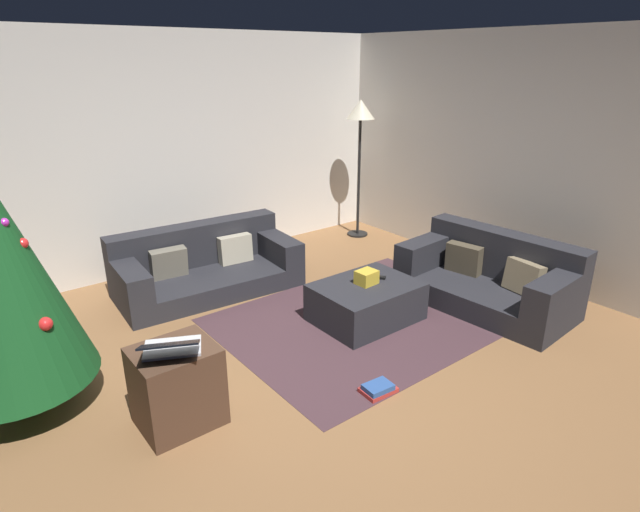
% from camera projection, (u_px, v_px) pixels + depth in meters
% --- Properties ---
extents(ground_plane, '(6.40, 6.40, 0.00)m').
position_uv_depth(ground_plane, '(323.00, 393.00, 3.84)').
color(ground_plane, brown).
extents(rear_partition, '(6.40, 0.12, 2.60)m').
position_uv_depth(rear_partition, '(144.00, 156.00, 5.68)').
color(rear_partition, silver).
rests_on(rear_partition, ground_plane).
extents(corner_partition, '(0.12, 6.40, 2.60)m').
position_uv_depth(corner_partition, '(571.00, 166.00, 5.19)').
color(corner_partition, silver).
rests_on(corner_partition, ground_plane).
extents(couch_left, '(1.90, 1.00, 0.65)m').
position_uv_depth(couch_left, '(205.00, 266.00, 5.51)').
color(couch_left, '#26262B').
rests_on(couch_left, ground_plane).
extents(couch_right, '(0.96, 1.69, 0.70)m').
position_uv_depth(couch_right, '(490.00, 278.00, 5.16)').
color(couch_right, '#26262B').
rests_on(couch_right, ground_plane).
extents(ottoman, '(0.93, 0.71, 0.36)m').
position_uv_depth(ottoman, '(366.00, 302.00, 4.86)').
color(ottoman, '#26262B').
rests_on(ottoman, ground_plane).
extents(gift_box, '(0.19, 0.17, 0.13)m').
position_uv_depth(gift_box, '(367.00, 277.00, 4.79)').
color(gift_box, gold).
rests_on(gift_box, ottoman).
extents(tv_remote, '(0.13, 0.16, 0.02)m').
position_uv_depth(tv_remote, '(377.00, 277.00, 4.93)').
color(tv_remote, black).
rests_on(tv_remote, ottoman).
extents(side_table, '(0.52, 0.44, 0.56)m').
position_uv_depth(side_table, '(177.00, 386.00, 3.45)').
color(side_table, '#4C3323').
rests_on(side_table, ground_plane).
extents(laptop, '(0.50, 0.52, 0.19)m').
position_uv_depth(laptop, '(171.00, 347.00, 3.27)').
color(laptop, silver).
rests_on(laptop, side_table).
extents(book_stack, '(0.26, 0.19, 0.08)m').
position_uv_depth(book_stack, '(378.00, 389.00, 3.84)').
color(book_stack, '#B7332D').
rests_on(book_stack, ground_plane).
extents(corner_lamp, '(0.36, 0.36, 1.81)m').
position_uv_depth(corner_lamp, '(360.00, 121.00, 6.71)').
color(corner_lamp, black).
rests_on(corner_lamp, ground_plane).
extents(area_rug, '(2.60, 2.00, 0.01)m').
position_uv_depth(area_rug, '(365.00, 319.00, 4.93)').
color(area_rug, '#442C32').
rests_on(area_rug, ground_plane).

